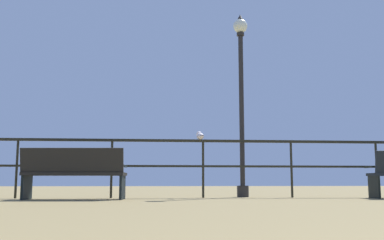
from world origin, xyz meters
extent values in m
cube|color=black|center=(0.00, 9.43, 1.06)|extent=(25.42, 0.05, 0.05)
cube|color=black|center=(0.00, 9.43, 0.58)|extent=(25.42, 0.04, 0.04)
cylinder|color=black|center=(-4.24, 9.43, 0.53)|extent=(0.04, 0.04, 1.06)
cylinder|color=black|center=(-2.54, 9.43, 0.53)|extent=(0.04, 0.04, 1.06)
cylinder|color=black|center=(-0.85, 9.43, 0.53)|extent=(0.04, 0.04, 1.06)
cylinder|color=black|center=(0.85, 9.43, 0.53)|extent=(0.04, 0.04, 1.06)
cylinder|color=black|center=(2.54, 9.43, 0.53)|extent=(0.04, 0.04, 1.06)
cube|color=black|center=(-3.09, 8.82, 0.42)|extent=(1.73, 0.63, 0.05)
cube|color=black|center=(-3.11, 8.60, 0.64)|extent=(1.70, 0.26, 0.43)
cube|color=black|center=(-2.29, 8.75, 0.21)|extent=(0.08, 0.44, 0.42)
cube|color=black|center=(-2.28, 8.94, 0.56)|extent=(0.06, 0.34, 0.04)
cube|color=black|center=(-3.90, 8.89, 0.21)|extent=(0.08, 0.44, 0.42)
cube|color=black|center=(-3.88, 9.08, 0.56)|extent=(0.06, 0.34, 0.04)
cube|color=black|center=(2.17, 8.86, 0.21)|extent=(0.06, 0.41, 0.43)
cube|color=black|center=(2.18, 9.04, 0.57)|extent=(0.05, 0.32, 0.04)
cylinder|color=black|center=(-0.05, 9.70, 0.11)|extent=(0.23, 0.23, 0.22)
cylinder|color=black|center=(-0.05, 9.70, 1.73)|extent=(0.09, 0.09, 3.01)
cylinder|color=black|center=(-0.05, 9.70, 3.26)|extent=(0.15, 0.15, 0.06)
sphere|color=silver|center=(-0.05, 9.70, 3.44)|extent=(0.29, 0.29, 0.29)
cone|color=black|center=(-0.05, 9.70, 3.63)|extent=(0.11, 0.11, 0.10)
ellipsoid|color=white|center=(-0.90, 9.43, 1.15)|extent=(0.16, 0.24, 0.12)
ellipsoid|color=gray|center=(-0.90, 9.43, 1.16)|extent=(0.12, 0.21, 0.04)
sphere|color=white|center=(-0.91, 9.53, 1.20)|extent=(0.10, 0.10, 0.10)
cone|color=gold|center=(-0.92, 9.60, 1.20)|extent=(0.05, 0.05, 0.04)
cube|color=gray|center=(-0.89, 9.31, 1.15)|extent=(0.07, 0.08, 0.02)
camera|label=1|loc=(-1.78, 1.12, 0.30)|focal=41.61mm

